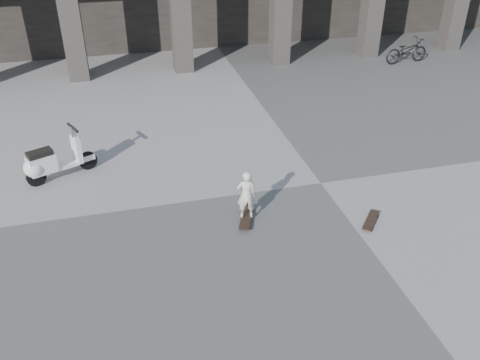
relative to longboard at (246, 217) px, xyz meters
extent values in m
plane|color=#4A4A48|center=(2.01, 0.96, -0.07)|extent=(90.00, 90.00, 0.00)
cube|color=#2F2C27|center=(-3.35, 9.46, 1.93)|extent=(0.65, 0.65, 4.00)
cube|color=#2F2C27|center=(0.22, 9.46, 1.93)|extent=(0.65, 0.65, 4.00)
cube|color=#2F2C27|center=(3.79, 9.46, 1.93)|extent=(0.65, 0.65, 4.00)
cube|color=#2F2C27|center=(7.36, 9.46, 1.93)|extent=(0.65, 0.65, 4.00)
cube|color=black|center=(0.00, 0.00, 0.01)|extent=(0.51, 0.90, 0.02)
cube|color=#B2B2B7|center=(0.11, 0.29, -0.03)|extent=(0.19, 0.11, 0.03)
cube|color=#B2B2B7|center=(-0.11, -0.29, -0.03)|extent=(0.19, 0.11, 0.03)
cylinder|color=black|center=(0.02, 0.32, -0.04)|extent=(0.05, 0.07, 0.07)
cylinder|color=black|center=(0.20, 0.26, -0.04)|extent=(0.05, 0.07, 0.07)
cylinder|color=black|center=(-0.20, -0.26, -0.04)|extent=(0.05, 0.07, 0.07)
cylinder|color=black|center=(-0.02, -0.32, -0.04)|extent=(0.05, 0.07, 0.07)
cube|color=black|center=(2.38, -0.73, 0.01)|extent=(0.62, 0.68, 0.02)
cube|color=#B2B2B7|center=(2.55, -0.53, -0.03)|extent=(0.16, 0.14, 0.03)
cube|color=#B2B2B7|center=(2.21, -0.93, -0.03)|extent=(0.16, 0.14, 0.03)
cylinder|color=black|center=(2.48, -0.48, -0.04)|extent=(0.06, 0.07, 0.06)
cylinder|color=black|center=(2.61, -0.59, -0.04)|extent=(0.06, 0.07, 0.06)
cylinder|color=black|center=(2.15, -0.88, -0.04)|extent=(0.06, 0.07, 0.06)
cylinder|color=black|center=(2.27, -0.98, -0.04)|extent=(0.06, 0.07, 0.06)
imported|color=beige|center=(0.00, 0.00, 0.53)|extent=(0.40, 0.29, 1.03)
cylinder|color=black|center=(-3.07, 2.96, 0.14)|extent=(0.44, 0.27, 0.43)
cylinder|color=black|center=(-4.19, 2.46, 0.14)|extent=(0.44, 0.27, 0.43)
cube|color=silver|center=(-3.60, 2.73, 0.21)|extent=(0.70, 0.52, 0.08)
cube|color=silver|center=(-4.02, 2.54, 0.41)|extent=(0.68, 0.55, 0.41)
sphere|color=silver|center=(-4.19, 2.46, 0.38)|extent=(0.45, 0.45, 0.45)
cube|color=black|center=(-4.02, 2.54, 0.68)|extent=(0.60, 0.47, 0.11)
cube|color=silver|center=(-3.26, 2.87, 0.52)|extent=(0.25, 0.38, 0.62)
cube|color=silver|center=(-3.07, 2.96, 0.23)|extent=(0.36, 0.27, 0.13)
cylinder|color=#B2B2B7|center=(-3.26, 2.87, 0.92)|extent=(0.13, 0.13, 0.32)
cylinder|color=black|center=(-3.26, 2.87, 1.06)|extent=(0.28, 0.52, 0.06)
sphere|color=white|center=(-3.21, 2.90, 0.79)|extent=(0.13, 0.13, 0.13)
imported|color=black|center=(8.33, 8.26, 0.38)|extent=(1.76, 0.76, 0.90)
camera|label=1|loc=(-2.21, -8.08, 5.89)|focal=38.00mm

